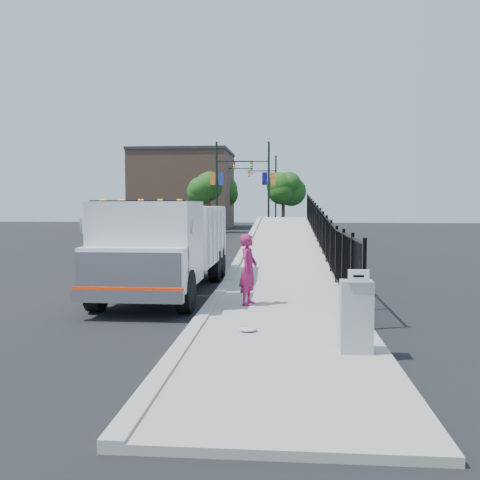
{
  "coord_description": "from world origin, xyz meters",
  "views": [
    {
      "loc": [
        1.85,
        -13.43,
        2.71
      ],
      "look_at": [
        0.57,
        2.0,
        1.63
      ],
      "focal_mm": 40.0,
      "sensor_mm": 36.0,
      "label": 1
    }
  ],
  "objects": [
    {
      "name": "truck",
      "position": [
        -1.66,
        2.21,
        1.57
      ],
      "size": [
        2.75,
        8.18,
        2.8
      ],
      "rotation": [
        0.0,
        0.0,
        -0.01
      ],
      "color": "black",
      "rests_on": "ground"
    },
    {
      "name": "tree_2",
      "position": [
        -4.94,
        46.01,
        3.97
      ],
      "size": [
        3.21,
        3.21,
        5.61
      ],
      "color": "#382314",
      "rests_on": "ground"
    },
    {
      "name": "sidewalk",
      "position": [
        1.93,
        -2.0,
        0.06
      ],
      "size": [
        3.55,
        12.0,
        0.12
      ],
      "primitive_type": "cube",
      "color": "#9E998E",
      "rests_on": "ground"
    },
    {
      "name": "building",
      "position": [
        -9.0,
        44.0,
        4.0
      ],
      "size": [
        10.0,
        10.0,
        8.0
      ],
      "primitive_type": "cube",
      "color": "#8C664C",
      "rests_on": "ground"
    },
    {
      "name": "worker",
      "position": [
        0.95,
        -0.0,
        1.02
      ],
      "size": [
        0.57,
        0.74,
        1.8
      ],
      "primitive_type": "imported",
      "rotation": [
        0.0,
        0.0,
        1.34
      ],
      "color": "#941A4F",
      "rests_on": "sidewalk"
    },
    {
      "name": "ground",
      "position": [
        0.0,
        0.0,
        0.0
      ],
      "size": [
        120.0,
        120.0,
        0.0
      ],
      "primitive_type": "plane",
      "color": "black",
      "rests_on": "ground"
    },
    {
      "name": "light_pole_2",
      "position": [
        -4.31,
        42.87,
        4.36
      ],
      "size": [
        3.77,
        0.22,
        8.0
      ],
      "color": "black",
      "rests_on": "ground"
    },
    {
      "name": "debris",
      "position": [
        1.13,
        -2.83,
        0.17
      ],
      "size": [
        0.37,
        0.37,
        0.09
      ],
      "primitive_type": "ellipsoid",
      "color": "silver",
      "rests_on": "sidewalk"
    },
    {
      "name": "tree_1",
      "position": [
        1.76,
        39.26,
        3.95
      ],
      "size": [
        2.68,
        2.68,
        5.34
      ],
      "color": "#382314",
      "rests_on": "ground"
    },
    {
      "name": "curb",
      "position": [
        0.0,
        -2.0,
        0.08
      ],
      "size": [
        0.3,
        12.0,
        0.16
      ],
      "primitive_type": "cube",
      "color": "#ADAAA3",
      "rests_on": "ground"
    },
    {
      "name": "light_pole_3",
      "position": [
        0.6,
        47.28,
        4.36
      ],
      "size": [
        3.78,
        0.22,
        8.0
      ],
      "color": "black",
      "rests_on": "ground"
    },
    {
      "name": "ramp",
      "position": [
        2.12,
        16.0,
        0.0
      ],
      "size": [
        3.95,
        24.06,
        3.19
      ],
      "primitive_type": "cube",
      "rotation": [
        0.06,
        0.0,
        0.0
      ],
      "color": "#9E998E",
      "rests_on": "ground"
    },
    {
      "name": "arrow_sign",
      "position": [
        3.1,
        -4.4,
        1.48
      ],
      "size": [
        0.35,
        0.04,
        0.22
      ],
      "primitive_type": "cube",
      "color": "white",
      "rests_on": "utility_cabinet"
    },
    {
      "name": "light_pole_0",
      "position": [
        -3.72,
        33.04,
        4.36
      ],
      "size": [
        3.77,
        0.22,
        8.0
      ],
      "color": "black",
      "rests_on": "ground"
    },
    {
      "name": "utility_cabinet",
      "position": [
        3.1,
        -4.18,
        0.75
      ],
      "size": [
        0.55,
        0.4,
        1.25
      ],
      "primitive_type": "cube",
      "color": "gray",
      "rests_on": "sidewalk"
    },
    {
      "name": "tree_0",
      "position": [
        -4.89,
        34.05,
        3.95
      ],
      "size": [
        2.67,
        2.67,
        5.33
      ],
      "color": "#382314",
      "rests_on": "ground"
    },
    {
      "name": "iron_fence",
      "position": [
        3.55,
        12.0,
        0.9
      ],
      "size": [
        0.1,
        28.0,
        1.8
      ],
      "primitive_type": "cube",
      "color": "black",
      "rests_on": "ground"
    },
    {
      "name": "light_pole_1",
      "position": [
        0.2,
        33.33,
        4.36
      ],
      "size": [
        3.78,
        0.22,
        8.0
      ],
      "color": "black",
      "rests_on": "ground"
    }
  ]
}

